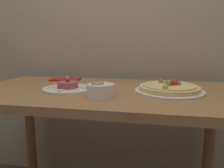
# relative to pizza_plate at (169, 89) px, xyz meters

# --- Properties ---
(dining_table) EXTENTS (1.26, 0.66, 0.75)m
(dining_table) POSITION_rel_pizza_plate_xyz_m (-0.31, 0.00, -0.13)
(dining_table) COLOR olive
(dining_table) RESTS_ON ground_plane
(pizza_plate) EXTENTS (0.31, 0.31, 0.06)m
(pizza_plate) POSITION_rel_pizza_plate_xyz_m (0.00, 0.00, 0.00)
(pizza_plate) COLOR silver
(pizza_plate) RESTS_ON dining_table
(tartare_plate) EXTENTS (0.24, 0.24, 0.06)m
(tartare_plate) POSITION_rel_pizza_plate_xyz_m (-0.47, -0.03, -0.00)
(tartare_plate) COLOR silver
(tartare_plate) RESTS_ON dining_table
(small_bowl) EXTENTS (0.11, 0.11, 0.07)m
(small_bowl) POSITION_rel_pizza_plate_xyz_m (-0.28, -0.15, 0.01)
(small_bowl) COLOR white
(small_bowl) RESTS_ON dining_table
(napkin) EXTENTS (0.18, 0.13, 0.01)m
(napkin) POSITION_rel_pizza_plate_xyz_m (-0.59, 0.23, -0.01)
(napkin) COLOR red
(napkin) RESTS_ON dining_table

